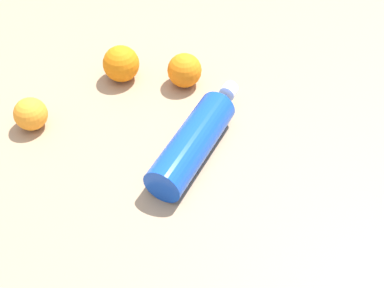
{
  "coord_description": "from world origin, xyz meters",
  "views": [
    {
      "loc": [
        0.02,
        0.58,
        0.66
      ],
      "look_at": [
        0.01,
        -0.02,
        0.03
      ],
      "focal_mm": 47.17,
      "sensor_mm": 36.0,
      "label": 1
    }
  ],
  "objects_px": {
    "water_bottle": "(197,136)",
    "orange_1": "(121,64)",
    "orange_0": "(31,114)",
    "orange_2": "(185,70)"
  },
  "relations": [
    {
      "from": "orange_1",
      "to": "orange_2",
      "type": "xyz_separation_m",
      "value": [
        -0.13,
        0.02,
        -0.0
      ]
    },
    {
      "from": "water_bottle",
      "to": "orange_1",
      "type": "relative_size",
      "value": 3.63
    },
    {
      "from": "orange_0",
      "to": "orange_1",
      "type": "relative_size",
      "value": 0.83
    },
    {
      "from": "water_bottle",
      "to": "orange_2",
      "type": "height_order",
      "value": "orange_2"
    },
    {
      "from": "water_bottle",
      "to": "orange_0",
      "type": "height_order",
      "value": "water_bottle"
    },
    {
      "from": "water_bottle",
      "to": "orange_1",
      "type": "xyz_separation_m",
      "value": [
        0.15,
        -0.21,
        0.0
      ]
    },
    {
      "from": "water_bottle",
      "to": "orange_1",
      "type": "height_order",
      "value": "orange_1"
    },
    {
      "from": "orange_0",
      "to": "orange_2",
      "type": "xyz_separation_m",
      "value": [
        -0.28,
        -0.12,
        0.0
      ]
    },
    {
      "from": "orange_0",
      "to": "orange_2",
      "type": "bearing_deg",
      "value": -157.47
    },
    {
      "from": "water_bottle",
      "to": "orange_1",
      "type": "bearing_deg",
      "value": 63.79
    }
  ]
}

